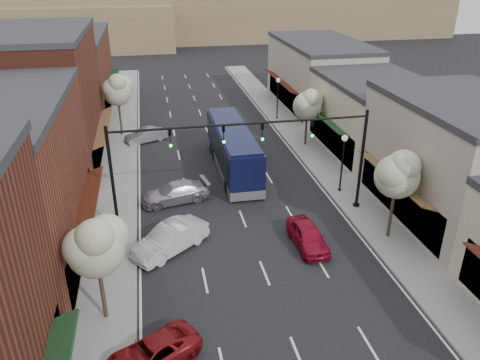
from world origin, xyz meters
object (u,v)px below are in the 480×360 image
signal_mast_right (329,148)px  red_hatchback (308,236)px  coach_bus (233,148)px  tree_right_near (399,173)px  tree_left_far (117,89)px  parked_car_b (170,239)px  lamp_post_far (278,92)px  parked_car_c (175,193)px  parked_car_e (146,135)px  parked_car_a (152,354)px  signal_mast_left (151,161)px  tree_left_near (96,245)px  lamp_post_near (343,154)px  tree_right_far (308,104)px

signal_mast_right → red_hatchback: signal_mast_right is taller
coach_bus → tree_right_near: bearing=-57.9°
tree_left_far → parked_car_b: bearing=-80.8°
lamp_post_far → parked_car_c: bearing=-125.8°
tree_left_far → parked_car_e: size_ratio=1.58×
parked_car_a → coach_bus: bearing=131.2°
red_hatchback → signal_mast_right: bearing=55.5°
red_hatchback → lamp_post_far: bearing=77.0°
signal_mast_right → signal_mast_left: same height
signal_mast_right → tree_left_near: bearing=-149.9°
signal_mast_right → tree_left_far: signal_mast_right is taller
tree_left_far → lamp_post_near: bearing=-43.9°
signal_mast_left → lamp_post_far: (13.42, 20.00, -1.62)m
red_hatchback → parked_car_c: size_ratio=0.85×
parked_car_b → lamp_post_near: bearing=74.5°
lamp_post_near → lamp_post_far: (0.00, 17.50, 0.00)m
red_hatchback → parked_car_b: 8.13m
signal_mast_right → tree_right_far: (2.73, 11.95, -0.63)m
lamp_post_near → coach_bus: 8.96m
signal_mast_right → parked_car_e: (-11.65, 15.89, -3.98)m
signal_mast_right → lamp_post_far: (2.18, 20.00, -1.62)m
red_hatchback → tree_right_far: bearing=69.9°
lamp_post_near → parked_car_c: 12.25m
signal_mast_left → coach_bus: 10.60m
signal_mast_right → red_hatchback: bearing=-122.5°
lamp_post_near → parked_car_e: 19.39m
coach_bus → parked_car_a: bearing=-110.0°
lamp_post_near → parked_car_c: (-12.00, 0.84, -2.30)m
signal_mast_left → coach_bus: (6.42, 7.98, -2.75)m
parked_car_a → signal_mast_right: bearing=104.8°
lamp_post_far → parked_car_a: 34.33m
red_hatchback → parked_car_b: bearing=170.3°
signal_mast_left → red_hatchback: 10.36m
tree_right_far → tree_left_far: tree_left_far is taller
tree_left_near → lamp_post_near: (16.05, 10.56, -1.22)m
parked_car_a → tree_left_far: bearing=155.3°
tree_right_far → parked_car_e: size_ratio=1.40×
lamp_post_near → parked_car_c: bearing=176.0°
lamp_post_far → parked_car_b: size_ratio=0.91×
lamp_post_near → signal_mast_left: bearing=-169.4°
lamp_post_far → coach_bus: size_ratio=0.38×
signal_mast_left → parked_car_c: (1.42, 3.34, -3.92)m
tree_right_near → parked_car_a: tree_right_near is taller
tree_left_far → tree_right_near: bearing=-53.0°
lamp_post_far → coach_bus: bearing=-120.2°
signal_mast_right → lamp_post_near: bearing=48.9°
lamp_post_far → red_hatchback: size_ratio=1.08×
signal_mast_left → lamp_post_far: 24.14m
signal_mast_right → parked_car_e: size_ratio=2.12×
coach_bus → lamp_post_far: bearing=59.8°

